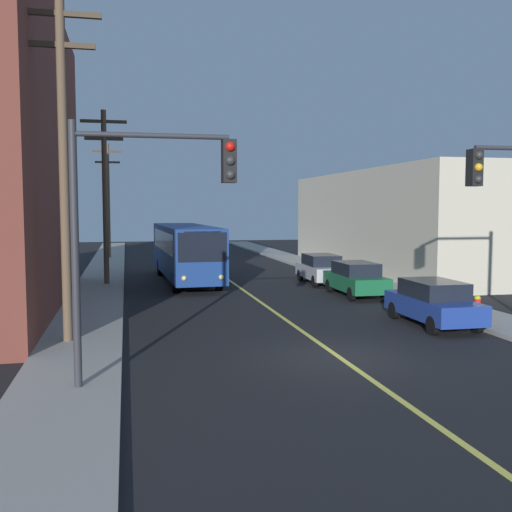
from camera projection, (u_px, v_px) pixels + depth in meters
The scene contains 14 objects.
ground_plane at pixel (339, 357), 16.85m from camera, with size 120.00×120.00×0.00m, color black.
sidewalk_left at pixel (93, 306), 25.03m from camera, with size 2.50×90.00×0.15m, color gray.
sidewalk_right at pixel (410, 296), 28.12m from camera, with size 2.50×90.00×0.15m, color gray.
lane_stripe_center at pixel (240, 288), 31.45m from camera, with size 0.16×60.00×0.01m, color #D8CC4C.
building_right_warehouse at pixel (431, 221), 40.52m from camera, with size 12.00×23.28×6.59m.
city_bus at pixel (185, 250), 33.96m from camera, with size 3.01×12.23×3.20m.
parked_car_blue at pixel (433, 302), 21.29m from camera, with size 1.86×4.42×1.62m.
parked_car_green at pixel (356, 278), 28.48m from camera, with size 1.83×4.40×1.62m.
parked_car_silver at pixel (321, 268), 33.11m from camera, with size 1.92×4.45×1.62m.
utility_pole_near at pixel (63, 154), 17.78m from camera, with size 2.40×0.28×10.35m.
utility_pole_mid at pixel (105, 188), 31.63m from camera, with size 2.40×0.28×9.21m.
utility_pole_far at pixel (108, 195), 48.78m from camera, with size 2.40×0.28×9.28m.
traffic_signal_left_corner at pixel (144, 204), 13.54m from camera, with size 3.75×0.48×6.00m.
fire_hydrant at pixel (477, 306), 22.04m from camera, with size 0.44×0.26×0.84m.
Camera 1 is at (-5.83, -15.68, 4.22)m, focal length 41.76 mm.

